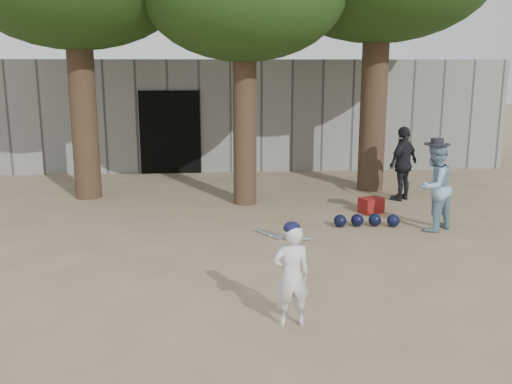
{
  "coord_description": "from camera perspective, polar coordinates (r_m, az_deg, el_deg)",
  "views": [
    {
      "loc": [
        -0.01,
        -7.46,
        2.83
      ],
      "look_at": [
        0.6,
        1.0,
        0.95
      ],
      "focal_mm": 40.0,
      "sensor_mm": 36.0,
      "label": 1
    }
  ],
  "objects": [
    {
      "name": "helmet_row",
      "position": [
        10.45,
        10.98,
        -2.8
      ],
      "size": [
        1.19,
        0.31,
        0.23
      ],
      "color": "black",
      "rests_on": "ground"
    },
    {
      "name": "red_bag",
      "position": [
        11.44,
        11.44,
        -1.31
      ],
      "size": [
        0.51,
        0.46,
        0.3
      ],
      "primitive_type": "cube",
      "rotation": [
        0.0,
        0.0,
        0.4
      ],
      "color": "maroon",
      "rests_on": "ground"
    },
    {
      "name": "spectator_blue",
      "position": [
        10.36,
        17.38,
        0.49
      ],
      "size": [
        0.96,
        0.92,
        1.55
      ],
      "primitive_type": "imported",
      "rotation": [
        0.0,
        0.0,
        3.76
      ],
      "color": "#7CA7C0",
      "rests_on": "ground"
    },
    {
      "name": "ground",
      "position": [
        7.98,
        -3.82,
        -8.31
      ],
      "size": [
        70.0,
        70.0,
        0.0
      ],
      "primitive_type": "plane",
      "color": "#937C5E",
      "rests_on": "ground"
    },
    {
      "name": "spectator_dark",
      "position": [
        12.56,
        14.51,
        2.77
      ],
      "size": [
        0.96,
        0.89,
        1.59
      ],
      "primitive_type": "imported",
      "rotation": [
        0.0,
        0.0,
        3.83
      ],
      "color": "black",
      "rests_on": "ground"
    },
    {
      "name": "boy_player",
      "position": [
        6.33,
        3.56,
        -8.37
      ],
      "size": [
        0.45,
        0.33,
        1.16
      ],
      "primitive_type": "imported",
      "rotation": [
        0.0,
        0.0,
        3.27
      ],
      "color": "silver",
      "rests_on": "ground"
    },
    {
      "name": "bat_pile",
      "position": [
        9.65,
        2.26,
        -4.39
      ],
      "size": [
        0.92,
        0.75,
        0.06
      ],
      "color": "silver",
      "rests_on": "ground"
    },
    {
      "name": "back_building",
      "position": [
        17.84,
        -4.13,
        8.2
      ],
      "size": [
        16.0,
        5.24,
        3.0
      ],
      "color": "gray",
      "rests_on": "ground"
    }
  ]
}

